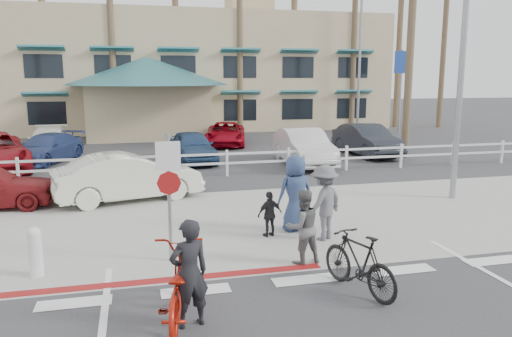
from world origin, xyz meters
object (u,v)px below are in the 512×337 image
object	(u,v)px
sign_post	(169,191)
car_white_sedan	(128,177)
bike_black	(359,262)
bike_red	(177,287)

from	to	relation	value
sign_post	car_white_sedan	bearing A→B (deg)	98.94
sign_post	bike_black	bearing A→B (deg)	-36.96
bike_black	bike_red	bearing A→B (deg)	-10.95
sign_post	bike_black	world-z (taller)	sign_post
bike_red	car_white_sedan	distance (m)	8.05
sign_post	car_white_sedan	world-z (taller)	sign_post
car_white_sedan	bike_black	bearing A→B (deg)	-167.97
sign_post	bike_black	xyz separation A→B (m)	(3.03, -2.28, -0.91)
bike_black	car_white_sedan	size ratio (longest dim) A/B	0.41
sign_post	bike_red	xyz separation A→B (m)	(-0.10, -2.62, -0.88)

